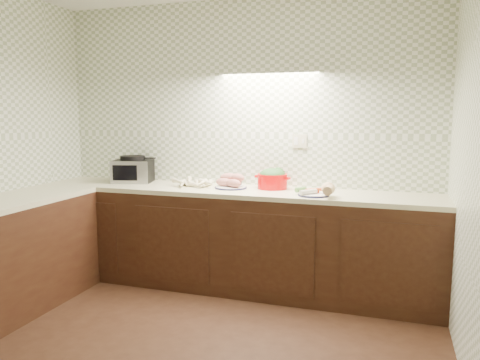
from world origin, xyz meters
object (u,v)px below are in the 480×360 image
(parsnip_pile, at_px, (192,182))
(onion_bowl, at_px, (234,182))
(toaster_oven, at_px, (133,170))
(dutch_oven, at_px, (272,179))
(sweet_potato_plate, at_px, (231,183))
(veg_plate, at_px, (320,191))

(parsnip_pile, distance_m, onion_bowl, 0.39)
(toaster_oven, height_order, dutch_oven, toaster_oven)
(sweet_potato_plate, relative_size, veg_plate, 0.82)
(toaster_oven, distance_m, onion_bowl, 1.02)
(veg_plate, bearing_deg, onion_bowl, 161.24)
(parsnip_pile, height_order, sweet_potato_plate, sweet_potato_plate)
(onion_bowl, distance_m, dutch_oven, 0.38)
(toaster_oven, xyz_separation_m, parsnip_pile, (0.65, -0.04, -0.09))
(dutch_oven, xyz_separation_m, veg_plate, (0.46, -0.26, -0.05))
(sweet_potato_plate, relative_size, onion_bowl, 2.07)
(onion_bowl, bearing_deg, veg_plate, -18.76)
(parsnip_pile, height_order, veg_plate, veg_plate)
(toaster_oven, height_order, onion_bowl, toaster_oven)
(parsnip_pile, bearing_deg, sweet_potato_plate, -1.49)
(sweet_potato_plate, height_order, onion_bowl, sweet_potato_plate)
(onion_bowl, height_order, dutch_oven, dutch_oven)
(toaster_oven, relative_size, sweet_potato_plate, 1.42)
(parsnip_pile, xyz_separation_m, dutch_oven, (0.74, 0.07, 0.06))
(sweet_potato_plate, bearing_deg, veg_plate, -11.90)
(parsnip_pile, xyz_separation_m, sweet_potato_plate, (0.39, -0.01, 0.02))
(toaster_oven, height_order, sweet_potato_plate, toaster_oven)
(sweet_potato_plate, distance_m, dutch_oven, 0.37)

